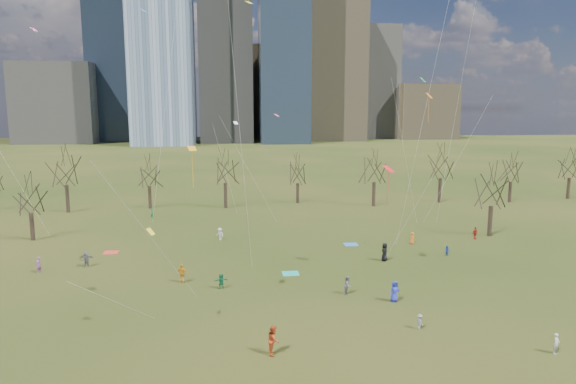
{
  "coord_description": "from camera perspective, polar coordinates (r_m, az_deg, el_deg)",
  "views": [
    {
      "loc": [
        -5.8,
        -41.35,
        15.76
      ],
      "look_at": [
        0.0,
        12.0,
        7.0
      ],
      "focal_mm": 32.0,
      "sensor_mm": 36.0,
      "label": 1
    }
  ],
  "objects": [
    {
      "name": "person_14",
      "position": [
        44.9,
        6.67,
        -10.25
      ],
      "size": [
        0.95,
        0.99,
        1.62
      ],
      "primitive_type": "imported",
      "rotation": [
        0.0,
        0.0,
        0.99
      ],
      "color": "slate",
      "rests_on": "ground"
    },
    {
      "name": "downtown_skyline",
      "position": [
        253.09,
        -5.6,
        14.5
      ],
      "size": [
        212.5,
        78.0,
        118.0
      ],
      "color": "slate",
      "rests_on": "ground"
    },
    {
      "name": "person_0",
      "position": [
        43.85,
        11.76,
        -10.75
      ],
      "size": [
        0.96,
        0.72,
        1.78
      ],
      "primitive_type": "imported",
      "rotation": [
        0.0,
        0.0,
        0.18
      ],
      "color": "#2531A1",
      "rests_on": "ground"
    },
    {
      "name": "person_13",
      "position": [
        76.39,
        -14.86,
        -2.33
      ],
      "size": [
        0.5,
        0.65,
        1.61
      ],
      "primitive_type": "imported",
      "rotation": [
        0.0,
        0.0,
        1.78
      ],
      "color": "#186D36",
      "rests_on": "ground"
    },
    {
      "name": "person_7",
      "position": [
        55.72,
        -25.98,
        -7.27
      ],
      "size": [
        0.58,
        0.68,
        1.59
      ],
      "primitive_type": "imported",
      "rotation": [
        0.0,
        0.0,
        4.29
      ],
      "color": "#8D4890",
      "rests_on": "ground"
    },
    {
      "name": "blanket_crimson",
      "position": [
        60.42,
        -19.05,
        -6.36
      ],
      "size": [
        1.6,
        1.5,
        0.03
      ],
      "primitive_type": "cube",
      "color": "red",
      "rests_on": "ground"
    },
    {
      "name": "person_4",
      "position": [
        48.37,
        -11.68,
        -8.85
      ],
      "size": [
        1.11,
        0.71,
        1.75
      ],
      "primitive_type": "imported",
      "rotation": [
        0.0,
        0.0,
        2.85
      ],
      "color": "orange",
      "rests_on": "ground"
    },
    {
      "name": "bare_tree_row",
      "position": [
        79.37,
        -2.03,
        2.29
      ],
      "size": [
        113.04,
        29.8,
        9.5
      ],
      "color": "black",
      "rests_on": "ground"
    },
    {
      "name": "person_11",
      "position": [
        55.82,
        -21.48,
        -6.94
      ],
      "size": [
        1.3,
        1.44,
        1.59
      ],
      "primitive_type": "imported",
      "rotation": [
        0.0,
        0.0,
        0.89
      ],
      "color": "slate",
      "rests_on": "ground"
    },
    {
      "name": "person_9",
      "position": [
        62.8,
        -7.57,
        -4.64
      ],
      "size": [
        1.11,
        1.04,
        1.51
      ],
      "primitive_type": "imported",
      "rotation": [
        0.0,
        0.0,
        5.61
      ],
      "color": "silver",
      "rests_on": "ground"
    },
    {
      "name": "person_6",
      "position": [
        54.79,
        10.68,
        -6.57
      ],
      "size": [
        0.99,
        1.11,
        1.92
      ],
      "primitive_type": "imported",
      "rotation": [
        0.0,
        0.0,
        4.21
      ],
      "color": "black",
      "rests_on": "ground"
    },
    {
      "name": "person_5",
      "position": [
        46.34,
        -7.44,
        -9.78
      ],
      "size": [
        1.35,
        0.72,
        1.39
      ],
      "primitive_type": "imported",
      "rotation": [
        0.0,
        0.0,
        3.39
      ],
      "color": "#17683D",
      "rests_on": "ground"
    },
    {
      "name": "person_12",
      "position": [
        62.21,
        13.64,
        -5.0
      ],
      "size": [
        0.61,
        0.78,
        1.41
      ],
      "primitive_type": "imported",
      "rotation": [
        0.0,
        0.0,
        1.82
      ],
      "color": "orange",
      "rests_on": "ground"
    },
    {
      "name": "person_8",
      "position": [
        58.26,
        17.24,
        -6.27
      ],
      "size": [
        0.62,
        0.68,
        1.13
      ],
      "primitive_type": "imported",
      "rotation": [
        0.0,
        0.0,
        5.13
      ],
      "color": "#233E97",
      "rests_on": "ground"
    },
    {
      "name": "person_3",
      "position": [
        39.32,
        14.44,
        -13.77
      ],
      "size": [
        0.6,
        0.82,
        1.13
      ],
      "primitive_type": "imported",
      "rotation": [
        0.0,
        0.0,
        1.83
      ],
      "color": "slate",
      "rests_on": "ground"
    },
    {
      "name": "person_2",
      "position": [
        34.5,
        -1.61,
        -16.1
      ],
      "size": [
        0.89,
        1.06,
        1.96
      ],
      "primitive_type": "imported",
      "rotation": [
        0.0,
        0.0,
        1.4
      ],
      "color": "#B73E1A",
      "rests_on": "ground"
    },
    {
      "name": "person_1",
      "position": [
        38.83,
        27.66,
        -14.68
      ],
      "size": [
        0.6,
        0.57,
        1.38
      ],
      "primitive_type": "imported",
      "rotation": [
        0.0,
        0.0,
        0.64
      ],
      "color": "silver",
      "rests_on": "ground"
    },
    {
      "name": "kites_airborne",
      "position": [
        52.34,
        0.77,
        7.03
      ],
      "size": [
        60.38,
        45.62,
        34.75
      ],
      "color": "orange",
      "rests_on": "ground"
    },
    {
      "name": "blanket_teal",
      "position": [
        50.13,
        0.29,
        -9.04
      ],
      "size": [
        1.6,
        1.5,
        0.03
      ],
      "primitive_type": "cube",
      "color": "teal",
      "rests_on": "ground"
    },
    {
      "name": "person_10",
      "position": [
        66.73,
        20.07,
        -4.29
      ],
      "size": [
        0.97,
        0.76,
        1.53
      ],
      "primitive_type": "imported",
      "rotation": [
        0.0,
        0.0,
        0.5
      ],
      "color": "#AB1D18",
      "rests_on": "ground"
    },
    {
      "name": "blanket_navy",
      "position": [
        60.84,
        6.99,
        -5.8
      ],
      "size": [
        1.6,
        1.5,
        0.03
      ],
      "primitive_type": "cube",
      "color": "blue",
      "rests_on": "ground"
    },
    {
      "name": "ground",
      "position": [
        44.63,
        1.7,
        -11.41
      ],
      "size": [
        500.0,
        500.0,
        0.0
      ],
      "primitive_type": "plane",
      "color": "black",
      "rests_on": "ground"
    }
  ]
}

